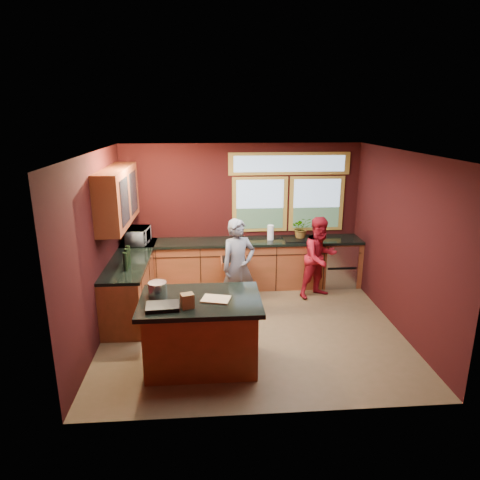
{
  "coord_description": "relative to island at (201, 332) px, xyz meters",
  "views": [
    {
      "loc": [
        -0.64,
        -5.99,
        3.2
      ],
      "look_at": [
        -0.15,
        0.4,
        1.32
      ],
      "focal_mm": 32.0,
      "sensor_mm": 36.0,
      "label": 1
    }
  ],
  "objects": [
    {
      "name": "person_grey",
      "position": [
        0.6,
        1.53,
        0.32
      ],
      "size": [
        0.69,
        0.57,
        1.61
      ],
      "primitive_type": "imported",
      "rotation": [
        0.0,
        0.0,
        0.37
      ],
      "color": "slate",
      "rests_on": "floor"
    },
    {
      "name": "floor",
      "position": [
        0.76,
        0.95,
        -0.48
      ],
      "size": [
        4.5,
        4.5,
        0.0
      ],
      "primitive_type": "plane",
      "color": "brown",
      "rests_on": "ground"
    },
    {
      "name": "island",
      "position": [
        0.0,
        0.0,
        0.0
      ],
      "size": [
        1.55,
        1.05,
        0.95
      ],
      "color": "brown",
      "rests_on": "floor"
    },
    {
      "name": "paper_towel",
      "position": [
        1.29,
        2.65,
        0.59
      ],
      "size": [
        0.12,
        0.12,
        0.28
      ],
      "primitive_type": "cylinder",
      "color": "white",
      "rests_on": "back_counter"
    },
    {
      "name": "person_red",
      "position": [
        2.1,
        2.08,
        0.26
      ],
      "size": [
        0.89,
        0.82,
        1.49
      ],
      "primitive_type": "imported",
      "rotation": [
        0.0,
        0.0,
        0.44
      ],
      "color": "maroon",
      "rests_on": "floor"
    },
    {
      "name": "paper_bag",
      "position": [
        -0.15,
        -0.25,
        0.56
      ],
      "size": [
        0.18,
        0.16,
        0.18
      ],
      "primitive_type": "cube",
      "rotation": [
        0.0,
        0.0,
        0.31
      ],
      "color": "brown",
      "rests_on": "island"
    },
    {
      "name": "cutting_board",
      "position": [
        0.2,
        -0.05,
        0.48
      ],
      "size": [
        0.4,
        0.33,
        0.02
      ],
      "primitive_type": "cube",
      "rotation": [
        0.0,
        0.0,
        -0.26
      ],
      "color": "tan",
      "rests_on": "island"
    },
    {
      "name": "potted_plant",
      "position": [
        1.89,
        2.7,
        0.66
      ],
      "size": [
        0.37,
        0.32,
        0.41
      ],
      "primitive_type": "imported",
      "color": "#999999",
      "rests_on": "back_counter"
    },
    {
      "name": "stock_pot",
      "position": [
        -0.55,
        0.15,
        0.56
      ],
      "size": [
        0.24,
        0.24,
        0.18
      ],
      "primitive_type": "cylinder",
      "color": "silver",
      "rests_on": "island"
    },
    {
      "name": "black_tray",
      "position": [
        -0.45,
        -0.25,
        0.49
      ],
      "size": [
        0.42,
        0.31,
        0.05
      ],
      "primitive_type": "cube",
      "rotation": [
        0.0,
        0.0,
        0.08
      ],
      "color": "black",
      "rests_on": "island"
    },
    {
      "name": "microwave",
      "position": [
        -1.16,
        2.57,
        0.6
      ],
      "size": [
        0.41,
        0.57,
        0.3
      ],
      "primitive_type": "imported",
      "rotation": [
        0.0,
        0.0,
        1.48
      ],
      "color": "#999999",
      "rests_on": "left_counter"
    },
    {
      "name": "back_counter",
      "position": [
        0.96,
        2.64,
        -0.01
      ],
      "size": [
        4.5,
        0.64,
        0.93
      ],
      "color": "brown",
      "rests_on": "floor"
    },
    {
      "name": "left_counter",
      "position": [
        -1.19,
        1.8,
        -0.01
      ],
      "size": [
        0.64,
        2.3,
        0.93
      ],
      "color": "brown",
      "rests_on": "floor"
    },
    {
      "name": "room_shell",
      "position": [
        0.17,
        1.27,
        1.32
      ],
      "size": [
        4.52,
        4.02,
        2.71
      ],
      "color": "black",
      "rests_on": "ground"
    }
  ]
}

